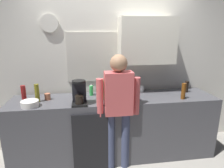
{
  "coord_description": "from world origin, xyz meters",
  "views": [
    {
      "loc": [
        -0.42,
        -2.31,
        1.85
      ],
      "look_at": [
        -0.05,
        0.25,
        1.16
      ],
      "focal_mm": 30.67,
      "sensor_mm": 36.0,
      "label": 1
    }
  ],
  "objects_px": {
    "bottle_olive_oil": "(37,93)",
    "bottle_clear_soda": "(102,90)",
    "bottle_amber_beer": "(183,91)",
    "dish_soap": "(91,90)",
    "bottle_dark_sauce": "(187,87)",
    "bottle_green_wine": "(115,92)",
    "cup_terracotta_mug": "(48,97)",
    "bottle_red_vinegar": "(24,93)",
    "cup_white_mug": "(141,89)",
    "cup_blue_mug": "(127,95)",
    "potted_plant": "(131,93)",
    "coffee_maker": "(79,94)",
    "person_at_sink": "(118,104)",
    "mixing_bowl": "(30,104)"
  },
  "relations": [
    {
      "from": "bottle_olive_oil",
      "to": "bottle_clear_soda",
      "type": "bearing_deg",
      "value": -1.47
    },
    {
      "from": "bottle_olive_oil",
      "to": "bottle_amber_beer",
      "type": "height_order",
      "value": "bottle_olive_oil"
    },
    {
      "from": "bottle_amber_beer",
      "to": "dish_soap",
      "type": "distance_m",
      "value": 1.34
    },
    {
      "from": "bottle_dark_sauce",
      "to": "bottle_green_wine",
      "type": "bearing_deg",
      "value": -164.78
    },
    {
      "from": "bottle_dark_sauce",
      "to": "cup_terracotta_mug",
      "type": "relative_size",
      "value": 1.96
    },
    {
      "from": "bottle_red_vinegar",
      "to": "cup_white_mug",
      "type": "height_order",
      "value": "bottle_red_vinegar"
    },
    {
      "from": "cup_blue_mug",
      "to": "cup_white_mug",
      "type": "height_order",
      "value": "cup_blue_mug"
    },
    {
      "from": "bottle_clear_soda",
      "to": "potted_plant",
      "type": "distance_m",
      "value": 0.42
    },
    {
      "from": "bottle_dark_sauce",
      "to": "bottle_amber_beer",
      "type": "bearing_deg",
      "value": -125.83
    },
    {
      "from": "coffee_maker",
      "to": "person_at_sink",
      "type": "height_order",
      "value": "person_at_sink"
    },
    {
      "from": "cup_white_mug",
      "to": "potted_plant",
      "type": "distance_m",
      "value": 0.52
    },
    {
      "from": "bottle_olive_oil",
      "to": "mixing_bowl",
      "type": "relative_size",
      "value": 1.14
    },
    {
      "from": "potted_plant",
      "to": "dish_soap",
      "type": "height_order",
      "value": "potted_plant"
    },
    {
      "from": "bottle_green_wine",
      "to": "cup_white_mug",
      "type": "distance_m",
      "value": 0.67
    },
    {
      "from": "bottle_green_wine",
      "to": "coffee_maker",
      "type": "bearing_deg",
      "value": 176.24
    },
    {
      "from": "potted_plant",
      "to": "mixing_bowl",
      "type": "bearing_deg",
      "value": 178.74
    },
    {
      "from": "cup_blue_mug",
      "to": "person_at_sink",
      "type": "xyz_separation_m",
      "value": [
        -0.17,
        -0.23,
        -0.04
      ]
    },
    {
      "from": "cup_white_mug",
      "to": "coffee_maker",
      "type": "bearing_deg",
      "value": -157.12
    },
    {
      "from": "coffee_maker",
      "to": "cup_white_mug",
      "type": "bearing_deg",
      "value": 22.88
    },
    {
      "from": "cup_terracotta_mug",
      "to": "potted_plant",
      "type": "distance_m",
      "value": 1.18
    },
    {
      "from": "bottle_clear_soda",
      "to": "bottle_green_wine",
      "type": "bearing_deg",
      "value": -48.45
    },
    {
      "from": "bottle_green_wine",
      "to": "cup_terracotta_mug",
      "type": "relative_size",
      "value": 3.26
    },
    {
      "from": "bottle_clear_soda",
      "to": "mixing_bowl",
      "type": "distance_m",
      "value": 0.96
    },
    {
      "from": "bottle_green_wine",
      "to": "mixing_bowl",
      "type": "xyz_separation_m",
      "value": [
        -1.1,
        0.03,
        -0.11
      ]
    },
    {
      "from": "coffee_maker",
      "to": "potted_plant",
      "type": "relative_size",
      "value": 1.43
    },
    {
      "from": "dish_soap",
      "to": "cup_blue_mug",
      "type": "bearing_deg",
      "value": -24.62
    },
    {
      "from": "bottle_clear_soda",
      "to": "dish_soap",
      "type": "distance_m",
      "value": 0.26
    },
    {
      "from": "coffee_maker",
      "to": "bottle_red_vinegar",
      "type": "height_order",
      "value": "coffee_maker"
    },
    {
      "from": "bottle_green_wine",
      "to": "bottle_dark_sauce",
      "type": "bearing_deg",
      "value": 15.22
    },
    {
      "from": "cup_blue_mug",
      "to": "cup_terracotta_mug",
      "type": "relative_size",
      "value": 1.09
    },
    {
      "from": "coffee_maker",
      "to": "mixing_bowl",
      "type": "relative_size",
      "value": 1.5
    },
    {
      "from": "bottle_dark_sauce",
      "to": "person_at_sink",
      "type": "xyz_separation_m",
      "value": [
        -1.17,
        -0.41,
        -0.08
      ]
    },
    {
      "from": "bottle_amber_beer",
      "to": "bottle_olive_oil",
      "type": "bearing_deg",
      "value": 175.26
    },
    {
      "from": "bottle_amber_beer",
      "to": "cup_blue_mug",
      "type": "bearing_deg",
      "value": 171.39
    },
    {
      "from": "cup_white_mug",
      "to": "potted_plant",
      "type": "bearing_deg",
      "value": -121.4
    },
    {
      "from": "bottle_dark_sauce",
      "to": "person_at_sink",
      "type": "distance_m",
      "value": 1.24
    },
    {
      "from": "bottle_red_vinegar",
      "to": "bottle_dark_sauce",
      "type": "xyz_separation_m",
      "value": [
        2.44,
        0.06,
        -0.02
      ]
    },
    {
      "from": "bottle_olive_oil",
      "to": "person_at_sink",
      "type": "bearing_deg",
      "value": -14.65
    },
    {
      "from": "bottle_green_wine",
      "to": "cup_white_mug",
      "type": "xyz_separation_m",
      "value": [
        0.49,
        0.44,
        -0.1
      ]
    },
    {
      "from": "mixing_bowl",
      "to": "dish_soap",
      "type": "distance_m",
      "value": 0.87
    },
    {
      "from": "coffee_maker",
      "to": "bottle_clear_soda",
      "type": "xyz_separation_m",
      "value": [
        0.31,
        0.15,
        -0.01
      ]
    },
    {
      "from": "mixing_bowl",
      "to": "dish_soap",
      "type": "relative_size",
      "value": 1.22
    },
    {
      "from": "bottle_clear_soda",
      "to": "dish_soap",
      "type": "relative_size",
      "value": 1.56
    },
    {
      "from": "bottle_amber_beer",
      "to": "cup_white_mug",
      "type": "height_order",
      "value": "bottle_amber_beer"
    },
    {
      "from": "cup_terracotta_mug",
      "to": "bottle_red_vinegar",
      "type": "bearing_deg",
      "value": 179.92
    },
    {
      "from": "coffee_maker",
      "to": "bottle_green_wine",
      "type": "relative_size",
      "value": 1.1
    },
    {
      "from": "mixing_bowl",
      "to": "cup_blue_mug",
      "type": "bearing_deg",
      "value": 5.49
    },
    {
      "from": "coffee_maker",
      "to": "person_at_sink",
      "type": "relative_size",
      "value": 0.21
    },
    {
      "from": "bottle_amber_beer",
      "to": "potted_plant",
      "type": "xyz_separation_m",
      "value": [
        -0.77,
        -0.03,
        0.02
      ]
    },
    {
      "from": "bottle_dark_sauce",
      "to": "coffee_maker",
      "type": "bearing_deg",
      "value": -169.94
    }
  ]
}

